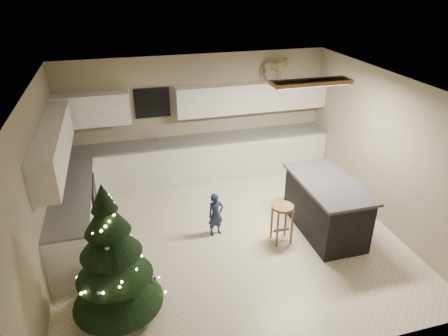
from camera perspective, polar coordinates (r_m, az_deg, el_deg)
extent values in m
plane|color=beige|center=(6.87, 0.79, -9.89)|extent=(5.50, 5.50, 0.00)
cube|color=#9D9175|center=(8.43, -3.91, 7.22)|extent=(5.50, 0.02, 2.60)
cube|color=#9D9175|center=(4.24, 10.62, -14.93)|extent=(5.50, 0.02, 2.60)
cube|color=#9D9175|center=(6.11, -24.82, -3.21)|extent=(0.02, 5.00, 2.60)
cube|color=#9D9175|center=(7.37, 21.87, 2.40)|extent=(0.02, 5.00, 2.60)
cube|color=silver|center=(5.72, 0.95, 11.56)|extent=(5.50, 5.00, 0.02)
cube|color=brown|center=(6.30, 12.36, 11.90)|extent=(1.25, 0.32, 0.06)
cube|color=white|center=(6.31, 12.33, 11.59)|extent=(1.15, 0.24, 0.02)
cube|color=white|center=(8.48, -3.32, 1.15)|extent=(5.48, 0.60, 0.90)
cube|color=white|center=(6.99, -20.48, -6.65)|extent=(0.60, 2.60, 0.90)
cube|color=slate|center=(8.28, -3.39, 4.06)|extent=(5.48, 0.62, 0.04)
cube|color=slate|center=(6.75, -21.02, -3.29)|extent=(0.62, 2.60, 0.04)
cube|color=white|center=(8.01, -18.38, 7.89)|extent=(1.40, 0.35, 0.60)
cube|color=white|center=(8.44, 4.04, 10.09)|extent=(3.20, 0.35, 0.60)
cube|color=white|center=(6.56, -23.21, 3.05)|extent=(0.35, 2.60, 0.60)
cube|color=black|center=(8.16, -10.23, 9.16)|extent=(0.70, 0.04, 0.60)
cube|color=#99999E|center=(8.18, -9.58, 3.27)|extent=(0.55, 0.40, 0.06)
cylinder|color=#99999E|center=(8.21, -9.75, 4.56)|extent=(0.03, 0.03, 0.24)
cube|color=black|center=(7.24, -20.20, -5.37)|extent=(0.64, 0.75, 0.90)
cube|color=black|center=(6.99, -22.98, -1.39)|extent=(0.10, 0.75, 0.30)
cube|color=black|center=(7.02, 14.28, -5.51)|extent=(0.80, 1.60, 0.90)
cube|color=#333338|center=(6.79, 14.72, -2.10)|extent=(0.90, 1.70, 0.05)
cylinder|color=brown|center=(6.50, 8.42, -5.52)|extent=(0.35, 0.35, 0.04)
cylinder|color=brown|center=(6.55, 7.64, -8.76)|extent=(0.04, 0.04, 0.64)
cylinder|color=brown|center=(6.64, 9.66, -8.38)|extent=(0.04, 0.04, 0.64)
cylinder|color=brown|center=(6.74, 6.83, -7.59)|extent=(0.04, 0.04, 0.64)
cylinder|color=brown|center=(6.83, 8.80, -7.24)|extent=(0.04, 0.04, 0.64)
cube|color=brown|center=(6.75, 8.17, -8.75)|extent=(0.27, 0.03, 0.03)
cylinder|color=#3F2816|center=(5.72, -14.71, -18.21)|extent=(0.10, 0.10, 0.26)
cone|color=black|center=(5.49, -15.13, -15.65)|extent=(1.17, 1.17, 0.60)
cone|color=black|center=(5.25, -15.63, -12.51)|extent=(0.96, 0.96, 0.51)
cone|color=black|center=(5.04, -16.11, -9.46)|extent=(0.75, 0.75, 0.47)
cone|color=black|center=(4.88, -16.55, -6.59)|extent=(0.55, 0.55, 0.43)
cone|color=black|center=(4.75, -16.94, -3.98)|extent=(0.31, 0.31, 0.34)
sphere|color=#FFD88C|center=(5.66, -8.41, -16.83)|extent=(0.03, 0.03, 0.03)
sphere|color=#FFD88C|center=(5.80, -9.40, -15.05)|extent=(0.03, 0.03, 0.03)
sphere|color=#FFD88C|center=(5.91, -11.08, -13.74)|extent=(0.03, 0.03, 0.03)
sphere|color=#FFD88C|center=(5.96, -13.16, -12.97)|extent=(0.03, 0.03, 0.03)
sphere|color=#FFD88C|center=(5.96, -15.37, -12.73)|extent=(0.03, 0.03, 0.03)
sphere|color=#FFD88C|center=(5.89, -17.43, -12.97)|extent=(0.03, 0.03, 0.03)
sphere|color=#FFD88C|center=(5.77, -19.10, -13.60)|extent=(0.03, 0.03, 0.03)
sphere|color=#FFD88C|center=(5.62, -20.16, -14.47)|extent=(0.03, 0.03, 0.03)
sphere|color=#FFD88C|center=(5.44, -20.47, -15.42)|extent=(0.03, 0.03, 0.03)
sphere|color=#FFD88C|center=(5.27, -19.95, -16.24)|extent=(0.03, 0.03, 0.03)
sphere|color=#FFD88C|center=(5.13, -18.68, -16.73)|extent=(0.03, 0.03, 0.03)
sphere|color=#FFD88C|center=(5.02, -16.90, -16.72)|extent=(0.03, 0.03, 0.03)
sphere|color=#FFD88C|center=(4.98, -14.97, -16.15)|extent=(0.03, 0.03, 0.03)
sphere|color=#FFD88C|center=(4.99, -13.28, -15.09)|extent=(0.03, 0.03, 0.03)
sphere|color=#FFD88C|center=(5.04, -12.13, -13.73)|extent=(0.03, 0.03, 0.03)
sphere|color=#FFD88C|center=(5.12, -11.68, -12.27)|extent=(0.03, 0.03, 0.03)
sphere|color=#FFD88C|center=(5.21, -11.91, -10.91)|extent=(0.03, 0.03, 0.03)
sphere|color=#FFD88C|center=(5.28, -12.70, -9.79)|extent=(0.03, 0.03, 0.03)
sphere|color=#FFD88C|center=(5.33, -13.86, -8.96)|extent=(0.03, 0.03, 0.03)
sphere|color=#FFD88C|center=(5.34, -15.20, -8.46)|extent=(0.03, 0.03, 0.03)
sphere|color=#FFD88C|center=(5.31, -16.53, -8.25)|extent=(0.03, 0.03, 0.03)
sphere|color=#FFD88C|center=(5.25, -17.67, -8.26)|extent=(0.03, 0.03, 0.03)
sphere|color=#FFD88C|center=(5.16, -18.48, -8.42)|extent=(0.03, 0.03, 0.03)
sphere|color=#FFD88C|center=(5.06, -18.87, -8.62)|extent=(0.03, 0.03, 0.03)
sphere|color=#FFD88C|center=(4.95, -18.82, -8.75)|extent=(0.03, 0.03, 0.03)
sphere|color=#FFD88C|center=(4.86, -18.38, -8.73)|extent=(0.03, 0.03, 0.03)
sphere|color=#FFD88C|center=(4.80, -17.68, -8.49)|extent=(0.03, 0.03, 0.03)
sphere|color=#FFD88C|center=(4.75, -16.89, -8.02)|extent=(0.03, 0.03, 0.03)
sphere|color=#FFD88C|center=(4.74, -16.18, -7.36)|extent=(0.03, 0.03, 0.03)
sphere|color=#FFD88C|center=(4.74, -15.68, -6.58)|extent=(0.03, 0.03, 0.03)
sphere|color=#FFD88C|center=(4.76, -15.46, -5.76)|extent=(0.03, 0.03, 0.03)
sphere|color=#FFD88C|center=(4.78, -15.52, -4.98)|extent=(0.03, 0.03, 0.03)
sphere|color=#FFD88C|center=(4.79, -15.80, -4.29)|extent=(0.03, 0.03, 0.03)
sphere|color=#FFD88C|center=(4.79, -16.21, -3.71)|extent=(0.03, 0.03, 0.03)
sphere|color=#FFD88C|center=(4.77, -16.65, -3.24)|extent=(0.03, 0.03, 0.03)
sphere|color=silver|center=(5.57, -9.46, -15.99)|extent=(0.06, 0.06, 0.06)
sphere|color=silver|center=(5.77, -18.03, -13.18)|extent=(0.06, 0.06, 0.06)
sphere|color=silver|center=(5.08, -16.71, -16.79)|extent=(0.06, 0.06, 0.06)
sphere|color=silver|center=(5.32, -12.18, -11.42)|extent=(0.06, 0.06, 0.06)
sphere|color=silver|center=(5.29, -18.33, -10.23)|extent=(0.06, 0.06, 0.06)
sphere|color=silver|center=(4.87, -16.06, -10.90)|extent=(0.06, 0.06, 0.06)
sphere|color=silver|center=(5.02, -14.97, -7.12)|extent=(0.06, 0.06, 0.06)
sphere|color=silver|center=(4.88, -17.64, -6.11)|extent=(0.06, 0.06, 0.06)
sphere|color=silver|center=(4.74, -16.76, -4.59)|extent=(0.06, 0.06, 0.06)
imported|color=#151F40|center=(6.74, -1.19, -6.68)|extent=(0.32, 0.25, 0.78)
cube|color=brown|center=(8.48, 7.09, 12.21)|extent=(0.23, 0.02, 0.02)
cube|color=brown|center=(8.54, 6.91, 12.33)|extent=(0.23, 0.02, 0.02)
imported|color=beige|center=(8.45, 7.09, 13.95)|extent=(0.64, 0.47, 0.49)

